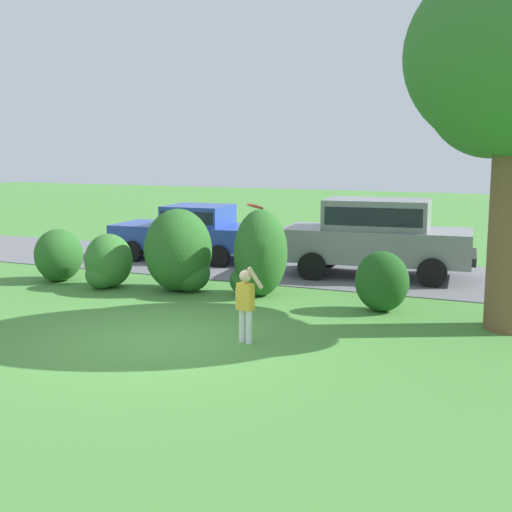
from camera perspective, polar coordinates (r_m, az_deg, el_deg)
The scene contains 11 objects.
ground_plane at distance 11.38m, azimuth -8.13°, elevation -7.07°, with size 80.00×80.00×0.00m, color #478438.
driveway_strip at distance 17.71m, azimuth 4.02°, elevation -1.14°, with size 28.00×4.40×0.02m, color slate.
shrub_near_tree at distance 16.80m, azimuth -16.33°, elevation -0.07°, with size 1.12×1.17×1.25m.
shrub_centre_left at distance 15.73m, azimuth -12.42°, elevation -0.60°, with size 1.05×1.14×1.23m.
shrub_centre at distance 15.06m, azimuth -6.43°, elevation 0.22°, with size 1.49×1.53×1.83m.
shrub_centre_right at distance 14.47m, azimuth 0.27°, elevation 0.04°, with size 1.24×1.28×1.87m.
shrub_far_end at distance 13.33m, azimuth 10.56°, elevation -2.12°, with size 1.05×0.86×1.19m.
parked_sedan at distance 19.27m, azimuth -5.45°, elevation 2.19°, with size 4.52×2.33×1.56m.
parked_suv at distance 16.83m, azimuth 10.14°, elevation 1.87°, with size 4.85×2.43×1.92m.
child_thrower at distance 10.98m, azimuth -0.88°, elevation -3.71°, with size 0.47×0.23×1.29m.
frisbee at distance 10.92m, azimuth -0.09°, elevation 4.22°, with size 0.29×0.28×0.14m.
Camera 1 is at (5.76, -9.30, 3.15)m, focal length 47.48 mm.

